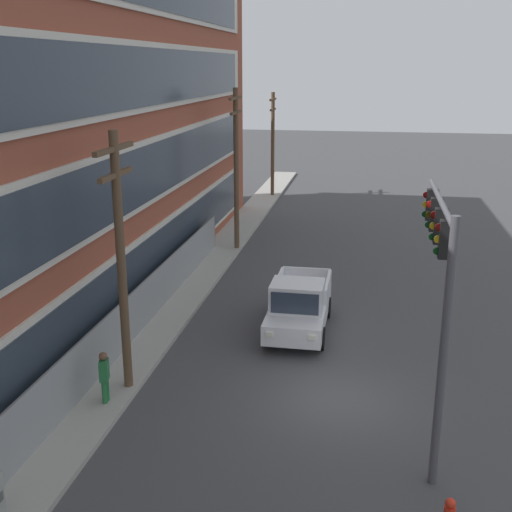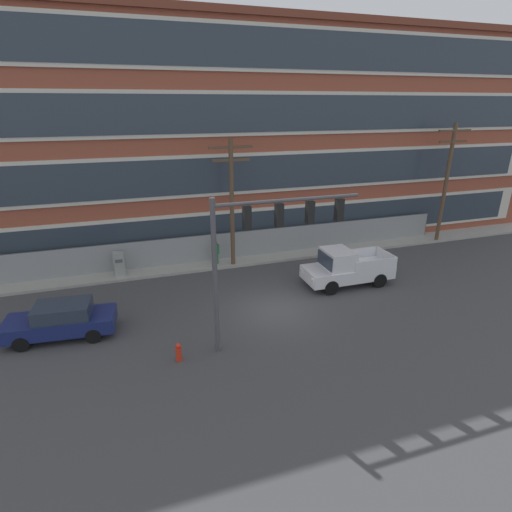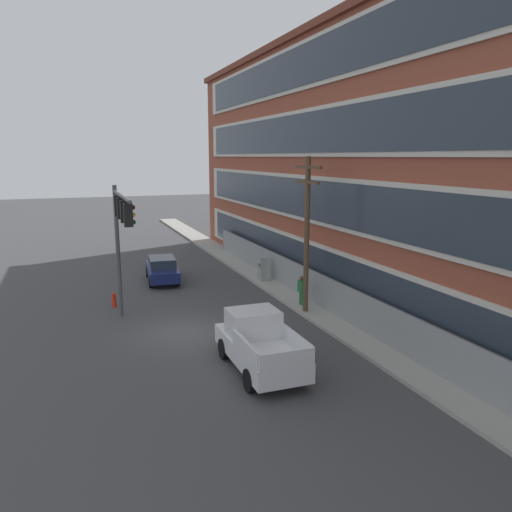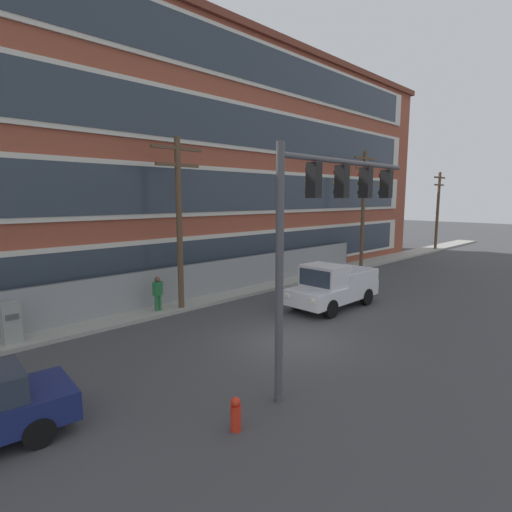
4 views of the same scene
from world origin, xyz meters
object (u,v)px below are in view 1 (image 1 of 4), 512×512
utility_pole_midblock (236,162)px  utility_pole_far_east (273,140)px  traffic_signal_mast (440,262)px  utility_pole_near_corner (121,252)px  pickup_truck_white (299,307)px  pedestrian_near_cabinet (104,376)px

utility_pole_midblock → utility_pole_far_east: (14.53, 0.34, -0.44)m
traffic_signal_mast → utility_pole_near_corner: (0.95, 8.59, -0.47)m
pickup_truck_white → utility_pole_midblock: 11.64m
utility_pole_far_east → utility_pole_midblock: bearing=-178.6°
pickup_truck_white → utility_pole_near_corner: utility_pole_near_corner is taller
traffic_signal_mast → utility_pole_far_east: 32.11m
utility_pole_midblock → pedestrian_near_cabinet: utility_pole_midblock is taller
utility_pole_near_corner → pedestrian_near_cabinet: size_ratio=4.56×
utility_pole_far_east → utility_pole_near_corner: bearing=-179.5°
pickup_truck_white → utility_pole_midblock: (10.13, 4.41, 3.66)m
pickup_truck_white → utility_pole_near_corner: size_ratio=0.65×
traffic_signal_mast → pedestrian_near_cabinet: (-0.09, 8.87, -3.81)m
utility_pole_near_corner → utility_pole_far_east: utility_pole_near_corner is taller
traffic_signal_mast → pickup_truck_white: bearing=33.3°
utility_pole_midblock → utility_pole_far_east: size_ratio=1.10×
utility_pole_near_corner → utility_pole_midblock: bearing=-0.4°
pickup_truck_white → utility_pole_near_corner: (-5.26, 4.51, 3.34)m
traffic_signal_mast → utility_pole_near_corner: size_ratio=0.83×
pickup_truck_white → pedestrian_near_cabinet: size_ratio=2.96×
pickup_truck_white → utility_pole_far_east: utility_pole_far_east is taller
utility_pole_far_east → pedestrian_near_cabinet: (-30.96, 0.04, -3.22)m
traffic_signal_mast → utility_pole_far_east: bearing=16.0°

